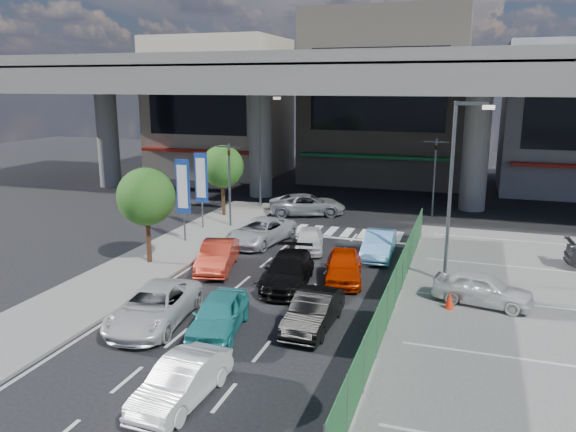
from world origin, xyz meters
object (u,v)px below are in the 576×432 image
(street_lamp_left, at_px, (262,141))
(sedan_white_front_mid, at_px, (310,239))
(tree_near, at_px, (146,197))
(tree_far, at_px, (223,167))
(street_lamp_right, at_px, (455,177))
(sedan_white_mid_left, at_px, (154,307))
(taxi_teal_mid, at_px, (219,315))
(sedan_black_mid, at_px, (288,271))
(taxi_orange_left, at_px, (218,256))
(kei_truck_front_right, at_px, (379,245))
(parked_sedan_white, at_px, (482,288))
(traffic_cone, at_px, (449,300))
(traffic_light_right, at_px, (435,158))
(signboard_near, at_px, (183,189))
(wagon_silver_front_left, at_px, (260,231))
(traffic_light_left, at_px, (229,164))
(signboard_far, at_px, (201,180))
(hatch_black_mid_right, at_px, (314,311))
(crossing_wagon_silver, at_px, (307,205))
(hatch_white_back_mid, at_px, (182,381))
(taxi_orange_right, at_px, (343,266))

(street_lamp_left, xyz_separation_m, sedan_white_front_mid, (6.19, -9.27, -4.16))
(tree_near, bearing_deg, tree_far, 94.36)
(street_lamp_right, bearing_deg, sedan_white_mid_left, -141.06)
(taxi_teal_mid, height_order, sedan_black_mid, sedan_black_mid)
(taxi_orange_left, distance_m, kei_truck_front_right, 8.28)
(street_lamp_right, bearing_deg, sedan_black_mid, -157.41)
(street_lamp_left, distance_m, sedan_white_mid_left, 20.87)
(street_lamp_right, height_order, parked_sedan_white, street_lamp_right)
(taxi_orange_left, xyz_separation_m, traffic_cone, (10.78, -1.64, -0.27))
(traffic_light_right, bearing_deg, taxi_teal_mid, -105.59)
(signboard_near, height_order, sedan_white_mid_left, signboard_near)
(wagon_silver_front_left, height_order, traffic_cone, wagon_silver_front_left)
(sedan_white_front_mid, bearing_deg, traffic_light_left, 137.51)
(traffic_light_left, height_order, traffic_light_right, same)
(traffic_light_right, bearing_deg, signboard_far, -148.57)
(sedan_white_mid_left, xyz_separation_m, taxi_orange_left, (-0.47, 6.44, -0.00))
(traffic_light_right, height_order, wagon_silver_front_left, traffic_light_right)
(street_lamp_left, relative_size, sedan_black_mid, 1.68)
(traffic_light_left, bearing_deg, wagon_silver_front_left, -42.51)
(hatch_black_mid_right, bearing_deg, sedan_white_mid_left, -164.00)
(sedan_black_mid, xyz_separation_m, crossing_wagon_silver, (-3.10, 13.56, 0.02))
(tree_far, distance_m, hatch_white_back_mid, 22.81)
(hatch_white_back_mid, bearing_deg, taxi_orange_right, 82.85)
(sedan_white_mid_left, distance_m, sedan_black_mid, 6.40)
(street_lamp_right, relative_size, signboard_far, 1.70)
(traffic_light_right, distance_m, parked_sedan_white, 16.11)
(traffic_light_left, relative_size, taxi_teal_mid, 1.30)
(traffic_light_left, distance_m, parked_sedan_white, 17.33)
(tree_near, distance_m, kei_truck_front_right, 11.88)
(hatch_white_back_mid, bearing_deg, crossing_wagon_silver, 101.16)
(street_lamp_right, height_order, signboard_near, street_lamp_right)
(sedan_black_mid, bearing_deg, taxi_teal_mid, -108.27)
(tree_near, xyz_separation_m, hatch_black_mid_right, (9.73, -4.68, -2.73))
(signboard_near, distance_m, taxi_teal_mid, 12.40)
(taxi_orange_right, height_order, wagon_silver_front_left, same)
(street_lamp_left, bearing_deg, taxi_teal_mid, -73.53)
(wagon_silver_front_left, relative_size, crossing_wagon_silver, 0.97)
(tree_far, bearing_deg, kei_truck_front_right, -27.12)
(crossing_wagon_silver, bearing_deg, signboard_near, 131.36)
(sedan_white_front_mid, bearing_deg, taxi_orange_right, -69.99)
(traffic_light_left, height_order, parked_sedan_white, traffic_light_left)
(hatch_white_back_mid, xyz_separation_m, sedan_white_mid_left, (-3.52, 4.35, 0.07))
(traffic_light_right, xyz_separation_m, sedan_white_mid_left, (-8.46, -21.18, -3.25))
(taxi_teal_mid, distance_m, taxi_orange_right, 7.37)
(parked_sedan_white, bearing_deg, traffic_light_left, 70.43)
(signboard_near, relative_size, kei_truck_front_right, 1.15)
(taxi_orange_right, xyz_separation_m, traffic_cone, (4.72, -2.02, -0.28))
(taxi_teal_mid, relative_size, hatch_black_mid_right, 1.01)
(tree_far, distance_m, sedan_white_mid_left, 17.58)
(wagon_silver_front_left, xyz_separation_m, sedan_white_front_mid, (2.98, -0.45, -0.08))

